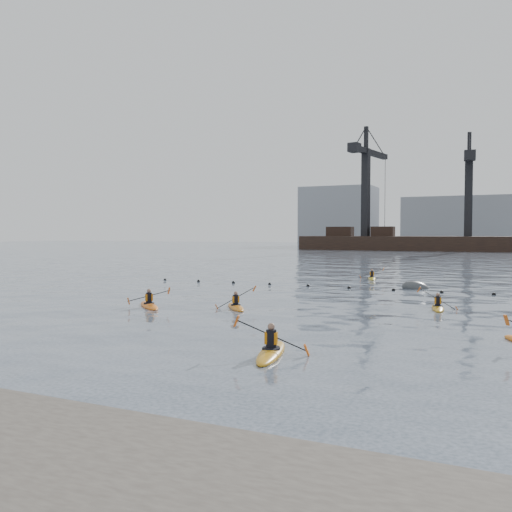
% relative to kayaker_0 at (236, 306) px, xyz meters
% --- Properties ---
extents(ground, '(400.00, 400.00, 0.00)m').
position_rel_kayaker_0_xyz_m(ground, '(4.58, -10.60, -0.09)').
color(ground, '#343E4C').
rests_on(ground, ground).
extents(float_line, '(33.24, 0.73, 0.24)m').
position_rel_kayaker_0_xyz_m(float_line, '(4.08, 11.93, -0.06)').
color(float_line, black).
rests_on(float_line, ground).
extents(barge_pier, '(72.00, 19.30, 29.50)m').
position_rel_kayaker_0_xyz_m(barge_pier, '(4.36, 99.39, 1.80)').
color(barge_pier, black).
rests_on(barge_pier, ground).
extents(skyline, '(141.00, 28.00, 22.00)m').
position_rel_kayaker_0_xyz_m(skyline, '(6.82, 139.67, 9.16)').
color(skyline, gray).
rests_on(skyline, ground).
extents(kayaker_0, '(2.28, 2.74, 1.22)m').
position_rel_kayaker_0_xyz_m(kayaker_0, '(0.00, 0.00, 0.00)').
color(kayaker_0, orange).
rests_on(kayaker_0, ground).
extents(kayaker_1, '(2.35, 3.51, 1.31)m').
position_rel_kayaker_0_xyz_m(kayaker_1, '(5.72, -8.77, 0.01)').
color(kayaker_1, orange).
rests_on(kayaker_1, ground).
extents(kayaker_2, '(2.79, 2.68, 1.07)m').
position_rel_kayaker_0_xyz_m(kayaker_2, '(-4.25, -1.40, 0.01)').
color(kayaker_2, orange).
rests_on(kayaker_2, ground).
extents(kayaker_3, '(1.99, 2.88, 1.19)m').
position_rel_kayaker_0_xyz_m(kayaker_3, '(9.21, 3.94, -0.00)').
color(kayaker_3, '#C58B17').
rests_on(kayaker_3, ground).
extents(kayaker_5, '(1.96, 2.95, 1.09)m').
position_rel_kayaker_0_xyz_m(kayaker_5, '(2.24, 20.12, -0.00)').
color(kayaker_5, gold).
rests_on(kayaker_5, ground).
extents(mooring_buoy, '(2.39, 1.97, 1.35)m').
position_rel_kayaker_0_xyz_m(mooring_buoy, '(6.69, 13.79, -0.09)').
color(mooring_buoy, '#37393C').
rests_on(mooring_buoy, ground).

